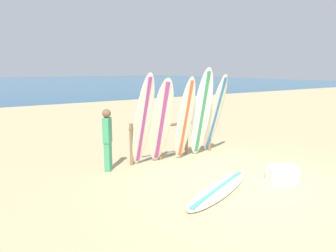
{
  "coord_description": "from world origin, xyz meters",
  "views": [
    {
      "loc": [
        -4.75,
        -4.3,
        2.47
      ],
      "look_at": [
        0.02,
        2.9,
        0.85
      ],
      "focal_mm": 32.75,
      "sensor_mm": 36.0,
      "label": 1
    }
  ],
  "objects_px": {
    "surfboard_rack": "(174,134)",
    "surfboard_leaning_left": "(161,122)",
    "surfboard_leaning_center_right": "(215,114)",
    "beachgoer_standing": "(107,137)",
    "surfboard_leaning_center": "(202,113)",
    "surfboard_leaning_center_left": "(185,119)",
    "surfboard_lying_on_sand": "(219,189)",
    "cooler_box": "(282,174)",
    "surfboard_leaning_far_left": "(143,121)"
  },
  "relations": [
    {
      "from": "surfboard_leaning_left",
      "to": "surfboard_lying_on_sand",
      "type": "bearing_deg",
      "value": -89.06
    },
    {
      "from": "surfboard_leaning_left",
      "to": "cooler_box",
      "type": "xyz_separation_m",
      "value": [
        1.58,
        -2.51,
        -0.96
      ]
    },
    {
      "from": "surfboard_lying_on_sand",
      "to": "beachgoer_standing",
      "type": "distance_m",
      "value": 2.92
    },
    {
      "from": "beachgoer_standing",
      "to": "surfboard_rack",
      "type": "bearing_deg",
      "value": 2.77
    },
    {
      "from": "surfboard_leaning_center_left",
      "to": "surfboard_leaning_center_right",
      "type": "height_order",
      "value": "surfboard_leaning_center_right"
    },
    {
      "from": "surfboard_leaning_left",
      "to": "surfboard_leaning_center",
      "type": "xyz_separation_m",
      "value": [
        1.33,
        0.0,
        0.12
      ]
    },
    {
      "from": "surfboard_leaning_center_left",
      "to": "beachgoer_standing",
      "type": "bearing_deg",
      "value": 170.74
    },
    {
      "from": "surfboard_leaning_left",
      "to": "beachgoer_standing",
      "type": "height_order",
      "value": "surfboard_leaning_left"
    },
    {
      "from": "surfboard_leaning_left",
      "to": "surfboard_leaning_center",
      "type": "distance_m",
      "value": 1.34
    },
    {
      "from": "beachgoer_standing",
      "to": "cooler_box",
      "type": "distance_m",
      "value": 4.11
    },
    {
      "from": "surfboard_lying_on_sand",
      "to": "surfboard_leaning_center_right",
      "type": "bearing_deg",
      "value": 49.81
    },
    {
      "from": "surfboard_rack",
      "to": "surfboard_leaning_center_left",
      "type": "xyz_separation_m",
      "value": [
        0.06,
        -0.44,
        0.46
      ]
    },
    {
      "from": "surfboard_lying_on_sand",
      "to": "beachgoer_standing",
      "type": "height_order",
      "value": "beachgoer_standing"
    },
    {
      "from": "surfboard_leaning_center_right",
      "to": "cooler_box",
      "type": "height_order",
      "value": "surfboard_leaning_center_right"
    },
    {
      "from": "surfboard_leaning_far_left",
      "to": "cooler_box",
      "type": "relative_size",
      "value": 4.0
    },
    {
      "from": "surfboard_rack",
      "to": "cooler_box",
      "type": "relative_size",
      "value": 4.6
    },
    {
      "from": "surfboard_rack",
      "to": "surfboard_leaning_center",
      "type": "height_order",
      "value": "surfboard_leaning_center"
    },
    {
      "from": "surfboard_leaning_center_left",
      "to": "beachgoer_standing",
      "type": "height_order",
      "value": "surfboard_leaning_center_left"
    },
    {
      "from": "surfboard_leaning_center_right",
      "to": "surfboard_lying_on_sand",
      "type": "xyz_separation_m",
      "value": [
        -1.9,
        -2.25,
        -1.14
      ]
    },
    {
      "from": "beachgoer_standing",
      "to": "cooler_box",
      "type": "relative_size",
      "value": 2.55
    },
    {
      "from": "surfboard_leaning_left",
      "to": "cooler_box",
      "type": "distance_m",
      "value": 3.12
    },
    {
      "from": "surfboard_leaning_left",
      "to": "surfboard_leaning_center_right",
      "type": "relative_size",
      "value": 0.97
    },
    {
      "from": "surfboard_lying_on_sand",
      "to": "cooler_box",
      "type": "relative_size",
      "value": 4.15
    },
    {
      "from": "surfboard_rack",
      "to": "surfboard_leaning_center",
      "type": "bearing_deg",
      "value": -30.74
    },
    {
      "from": "surfboard_leaning_far_left",
      "to": "surfboard_leaning_center_left",
      "type": "relative_size",
      "value": 1.05
    },
    {
      "from": "surfboard_leaning_center_right",
      "to": "surfboard_lying_on_sand",
      "type": "distance_m",
      "value": 3.16
    },
    {
      "from": "surfboard_rack",
      "to": "surfboard_leaning_center_right",
      "type": "relative_size",
      "value": 1.18
    },
    {
      "from": "surfboard_leaning_center",
      "to": "beachgoer_standing",
      "type": "distance_m",
      "value": 2.73
    },
    {
      "from": "surfboard_leaning_center",
      "to": "surfboard_leaning_left",
      "type": "bearing_deg",
      "value": -179.9
    },
    {
      "from": "cooler_box",
      "to": "surfboard_leaning_left",
      "type": "bearing_deg",
      "value": 147.55
    },
    {
      "from": "surfboard_leaning_left",
      "to": "surfboard_lying_on_sand",
      "type": "relative_size",
      "value": 0.91
    },
    {
      "from": "cooler_box",
      "to": "surfboard_lying_on_sand",
      "type": "bearing_deg",
      "value": -168.26
    },
    {
      "from": "surfboard_rack",
      "to": "surfboard_leaning_left",
      "type": "xyz_separation_m",
      "value": [
        -0.67,
        -0.4,
        0.46
      ]
    },
    {
      "from": "surfboard_leaning_left",
      "to": "surfboard_leaning_center_left",
      "type": "xyz_separation_m",
      "value": [
        0.72,
        -0.04,
        0.01
      ]
    },
    {
      "from": "surfboard_leaning_center_right",
      "to": "surfboard_leaning_far_left",
      "type": "bearing_deg",
      "value": -177.96
    },
    {
      "from": "surfboard_rack",
      "to": "beachgoer_standing",
      "type": "distance_m",
      "value": 2.03
    },
    {
      "from": "surfboard_leaning_center",
      "to": "surfboard_leaning_center_right",
      "type": "height_order",
      "value": "surfboard_leaning_center"
    },
    {
      "from": "surfboard_leaning_center",
      "to": "surfboard_leaning_center_right",
      "type": "distance_m",
      "value": 0.62
    },
    {
      "from": "surfboard_rack",
      "to": "surfboard_leaning_center_left",
      "type": "distance_m",
      "value": 0.64
    },
    {
      "from": "surfboard_leaning_far_left",
      "to": "beachgoer_standing",
      "type": "relative_size",
      "value": 1.57
    },
    {
      "from": "surfboard_leaning_center_left",
      "to": "cooler_box",
      "type": "height_order",
      "value": "surfboard_leaning_center_left"
    },
    {
      "from": "surfboard_rack",
      "to": "surfboard_leaning_center_right",
      "type": "distance_m",
      "value": 1.39
    },
    {
      "from": "surfboard_leaning_center",
      "to": "beachgoer_standing",
      "type": "xyz_separation_m",
      "value": [
        -2.68,
        0.3,
        -0.42
      ]
    },
    {
      "from": "surfboard_leaning_left",
      "to": "surfboard_leaning_center_left",
      "type": "relative_size",
      "value": 0.99
    },
    {
      "from": "surfboard_leaning_center_right",
      "to": "beachgoer_standing",
      "type": "xyz_separation_m",
      "value": [
        -3.29,
        0.19,
        -0.33
      ]
    },
    {
      "from": "surfboard_rack",
      "to": "surfboard_leaning_far_left",
      "type": "xyz_separation_m",
      "value": [
        -1.18,
        -0.37,
        0.52
      ]
    },
    {
      "from": "surfboard_rack",
      "to": "surfboard_leaning_center",
      "type": "distance_m",
      "value": 0.97
    },
    {
      "from": "surfboard_lying_on_sand",
      "to": "surfboard_leaning_left",
      "type": "bearing_deg",
      "value": 90.94
    },
    {
      "from": "beachgoer_standing",
      "to": "surfboard_leaning_left",
      "type": "bearing_deg",
      "value": -12.6
    },
    {
      "from": "surfboard_leaning_center_right",
      "to": "surfboard_leaning_left",
      "type": "bearing_deg",
      "value": -176.63
    }
  ]
}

